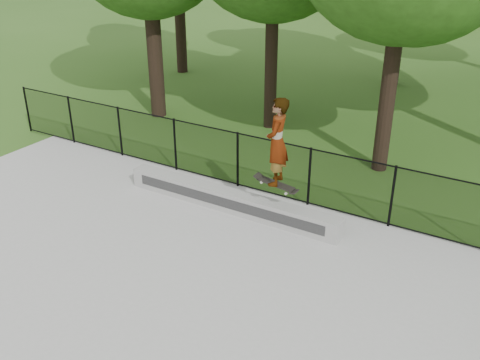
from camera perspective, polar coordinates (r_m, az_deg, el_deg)
The scene contains 8 objects.
ground at distance 10.24m, azimuth -18.07°, elevation -13.58°, with size 100.00×100.00×0.00m, color #2E5818.
concrete_slab at distance 10.22m, azimuth -18.09°, elevation -13.45°, with size 14.00×12.00×0.06m, color #A7A7A2.
grind_ledge at distance 12.74m, azimuth -1.11°, elevation -2.19°, with size 5.61×0.40×0.49m, color #999894.
car_a at distance 41.25m, azimuth 12.49°, elevation 17.28°, with size 1.47×3.64×1.25m, color #9E311C.
car_b at distance 39.72m, azimuth 17.61°, elevation 16.26°, with size 1.10×2.86×1.04m, color black.
car_c at distance 40.49m, azimuth 19.59°, elevation 16.31°, with size 1.77×4.01×1.27m, color #A1A0B6.
skater_airborne at distance 11.25m, azimuth 3.98°, elevation 3.96°, with size 0.84×0.78×2.06m.
chainlink_fence at distance 13.68m, azimuth -0.26°, elevation 2.20°, with size 16.06×0.06×1.50m.
Camera 1 is at (6.49, -4.84, 6.27)m, focal length 40.00 mm.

